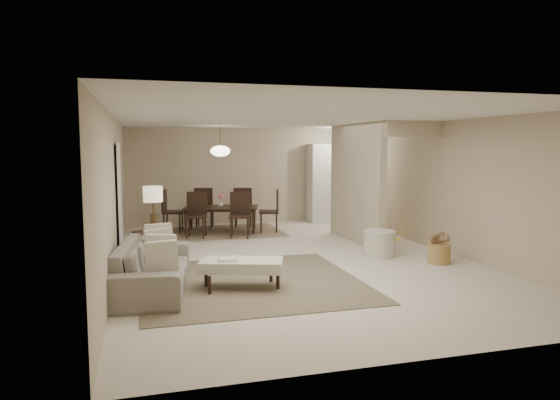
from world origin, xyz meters
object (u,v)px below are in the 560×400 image
object	(u,v)px
sofa	(153,266)
side_table	(154,249)
pantry_cabinet	(330,183)
wicker_basket	(439,254)
round_pouf	(379,244)
ottoman_bench	(242,266)
dining_table	(221,220)

from	to	relation	value
sofa	side_table	size ratio (longest dim) A/B	3.87
pantry_cabinet	wicker_basket	xyz separation A→B (m)	(0.01, -5.19, -0.89)
sofa	side_table	bearing A→B (deg)	5.64
pantry_cabinet	round_pouf	distance (m)	4.53
pantry_cabinet	sofa	world-z (taller)	pantry_cabinet
ottoman_bench	wicker_basket	world-z (taller)	ottoman_bench
side_table	pantry_cabinet	bearing A→B (deg)	40.83
round_pouf	sofa	bearing A→B (deg)	-164.53
sofa	side_table	xyz separation A→B (m)	(0.05, 1.42, -0.04)
side_table	dining_table	xyz separation A→B (m)	(1.61, 3.11, 0.00)
side_table	dining_table	world-z (taller)	dining_table
round_pouf	dining_table	bearing A→B (deg)	125.27
dining_table	ottoman_bench	bearing A→B (deg)	-81.16
side_table	round_pouf	size ratio (longest dim) A/B	0.99
ottoman_bench	wicker_basket	size ratio (longest dim) A/B	3.26
round_pouf	wicker_basket	distance (m)	1.09
round_pouf	dining_table	size ratio (longest dim) A/B	0.35
pantry_cabinet	dining_table	world-z (taller)	pantry_cabinet
round_pouf	wicker_basket	world-z (taller)	round_pouf
wicker_basket	pantry_cabinet	bearing A→B (deg)	90.12
pantry_cabinet	sofa	size ratio (longest dim) A/B	0.91
side_table	round_pouf	xyz separation A→B (m)	(4.02, -0.29, -0.06)
round_pouf	dining_table	xyz separation A→B (m)	(-2.41, 3.40, 0.07)
round_pouf	pantry_cabinet	bearing A→B (deg)	80.55
wicker_basket	dining_table	size ratio (longest dim) A/B	0.23
pantry_cabinet	round_pouf	xyz separation A→B (m)	(-0.73, -4.39, -0.82)
pantry_cabinet	side_table	bearing A→B (deg)	-139.17
round_pouf	wicker_basket	xyz separation A→B (m)	(0.74, -0.79, -0.07)
sofa	wicker_basket	size ratio (longest dim) A/B	5.95
side_table	dining_table	bearing A→B (deg)	62.65
pantry_cabinet	ottoman_bench	bearing A→B (deg)	-121.68
round_pouf	dining_table	distance (m)	4.17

